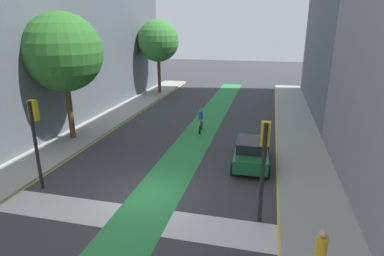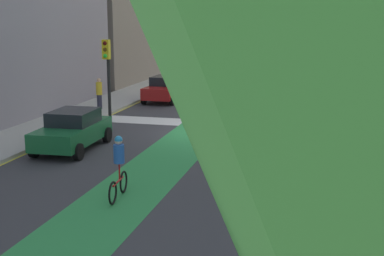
% 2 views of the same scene
% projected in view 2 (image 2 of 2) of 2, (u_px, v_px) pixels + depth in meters
% --- Properties ---
extents(ground_plane, '(120.00, 120.00, 0.00)m').
position_uv_depth(ground_plane, '(206.00, 132.00, 24.48)').
color(ground_plane, '#38383D').
extents(bike_lane_paint, '(2.40, 60.00, 0.01)m').
position_uv_depth(bike_lane_paint, '(197.00, 132.00, 24.59)').
color(bike_lane_paint, '#2D8C47').
rests_on(bike_lane_paint, ground_plane).
extents(crosswalk_band, '(12.00, 1.80, 0.01)m').
position_uv_depth(crosswalk_band, '(215.00, 124.00, 26.38)').
color(crosswalk_band, silver).
rests_on(crosswalk_band, ground_plane).
extents(sidewalk_left, '(3.00, 60.00, 0.15)m').
position_uv_depth(sidewalk_left, '(377.00, 140.00, 22.67)').
color(sidewalk_left, '#9E9E99').
rests_on(sidewalk_left, ground_plane).
extents(curb_stripe_left, '(0.16, 60.00, 0.01)m').
position_uv_depth(curb_stripe_left, '(341.00, 139.00, 23.04)').
color(curb_stripe_left, yellow).
rests_on(curb_stripe_left, ground_plane).
extents(sidewalk_right, '(3.00, 60.00, 0.15)m').
position_uv_depth(sidewalk_right, '(59.00, 123.00, 26.26)').
color(sidewalk_right, '#9E9E99').
rests_on(sidewalk_right, ground_plane).
extents(curb_stripe_right, '(0.16, 60.00, 0.01)m').
position_uv_depth(curb_stripe_right, '(87.00, 126.00, 25.92)').
color(curb_stripe_right, yellow).
rests_on(curb_stripe_right, ground_plane).
extents(traffic_signal_near_right, '(0.35, 0.52, 4.15)m').
position_uv_depth(traffic_signal_near_right, '(107.00, 65.00, 25.96)').
color(traffic_signal_near_right, black).
rests_on(traffic_signal_near_right, ground_plane).
extents(traffic_signal_near_left, '(0.35, 0.52, 4.33)m').
position_uv_depth(traffic_signal_near_left, '(325.00, 68.00, 23.15)').
color(traffic_signal_near_left, black).
rests_on(traffic_signal_near_left, ground_plane).
extents(car_green_right_far, '(2.15, 4.26, 1.57)m').
position_uv_depth(car_green_right_far, '(73.00, 130.00, 21.18)').
color(car_green_right_far, '#196033').
rests_on(car_green_right_far, ground_plane).
extents(car_red_right_near, '(2.07, 4.22, 1.57)m').
position_uv_depth(car_red_right_near, '(166.00, 88.00, 33.32)').
color(car_red_right_near, '#A51919').
rests_on(car_red_right_near, ground_plane).
extents(cyclist_in_lane, '(0.32, 1.73, 1.86)m').
position_uv_depth(cyclist_in_lane, '(119.00, 166.00, 15.46)').
color(cyclist_in_lane, black).
rests_on(cyclist_in_lane, ground_plane).
extents(pedestrian_sidewalk_right_a, '(0.34, 0.34, 1.73)m').
position_uv_depth(pedestrian_sidewalk_right_a, '(99.00, 93.00, 29.67)').
color(pedestrian_sidewalk_right_a, '#262638').
rests_on(pedestrian_sidewalk_right_a, sidewalk_right).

